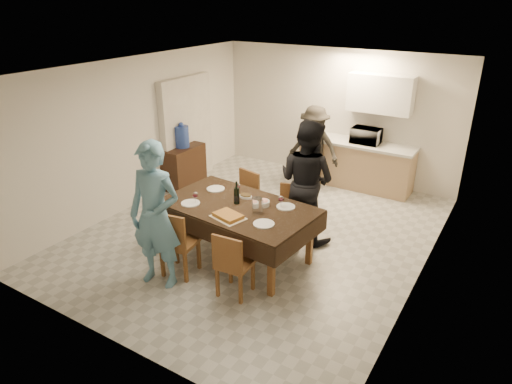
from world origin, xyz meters
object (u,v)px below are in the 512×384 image
(water_pitcher, at_px, (257,205))
(wine_bottle, at_px, (237,193))
(person_far, at_px, (306,181))
(person_near, at_px, (155,216))
(dining_table, at_px, (238,208))
(console, at_px, (184,167))
(microwave, at_px, (366,136))
(savoury_tart, at_px, (228,216))
(water_jug, at_px, (182,137))
(person_kitchen, at_px, (314,147))

(water_pitcher, bearing_deg, wine_bottle, 165.96)
(wine_bottle, bearing_deg, person_far, 59.04)
(person_near, bearing_deg, dining_table, 51.74)
(console, height_order, microwave, microwave)
(savoury_tart, bearing_deg, wine_bottle, 109.23)
(water_jug, distance_m, person_kitchen, 2.56)
(wine_bottle, relative_size, microwave, 0.61)
(person_far, bearing_deg, person_kitchen, -59.99)
(console, xyz_separation_m, person_far, (2.95, -0.62, 0.54))
(water_jug, relative_size, microwave, 0.77)
(wine_bottle, bearing_deg, water_jug, 145.34)
(console, bearing_deg, microwave, 30.71)
(person_near, bearing_deg, console, 113.55)
(savoury_tart, height_order, person_far, person_far)
(microwave, xyz_separation_m, person_near, (-1.19, -4.53, -0.08))
(dining_table, bearing_deg, console, 150.56)
(water_jug, relative_size, person_far, 0.22)
(console, bearing_deg, water_pitcher, -32.09)
(water_pitcher, bearing_deg, water_jug, 147.91)
(water_jug, bearing_deg, person_far, -11.94)
(dining_table, relative_size, water_pitcher, 10.52)
(water_jug, xyz_separation_m, wine_bottle, (2.35, -1.62, -0.03))
(person_near, bearing_deg, person_kitchen, 74.98)
(microwave, bearing_deg, person_near, 75.33)
(water_jug, xyz_separation_m, person_near, (1.85, -2.72, -0.05))
(console, height_order, wine_bottle, wine_bottle)
(savoury_tart, height_order, person_near, person_near)
(savoury_tart, height_order, person_kitchen, person_kitchen)
(console, bearing_deg, dining_table, -34.91)
(person_far, bearing_deg, console, -3.63)
(water_pitcher, bearing_deg, person_far, 79.70)
(wine_bottle, height_order, water_pitcher, wine_bottle)
(water_pitcher, xyz_separation_m, microwave, (0.29, 3.53, 0.12))
(savoury_tart, bearing_deg, microwave, 82.10)
(console, height_order, savoury_tart, savoury_tart)
(savoury_tart, bearing_deg, water_pitcher, 52.85)
(water_jug, height_order, microwave, water_jug)
(water_jug, bearing_deg, water_pitcher, -32.09)
(water_jug, distance_m, water_pitcher, 3.25)
(savoury_tart, distance_m, person_far, 1.50)
(water_pitcher, bearing_deg, person_kitchen, 100.78)
(water_pitcher, xyz_separation_m, person_near, (-0.90, -1.00, 0.03))
(water_pitcher, distance_m, microwave, 3.54)
(person_near, height_order, person_far, person_near)
(dining_table, xyz_separation_m, wine_bottle, (-0.05, 0.05, 0.20))
(wine_bottle, bearing_deg, savoury_tart, -70.77)
(person_near, bearing_deg, water_pitcher, 37.40)
(dining_table, relative_size, savoury_tart, 5.23)
(person_near, bearing_deg, person_far, 51.74)
(person_kitchen, bearing_deg, microwave, 27.32)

